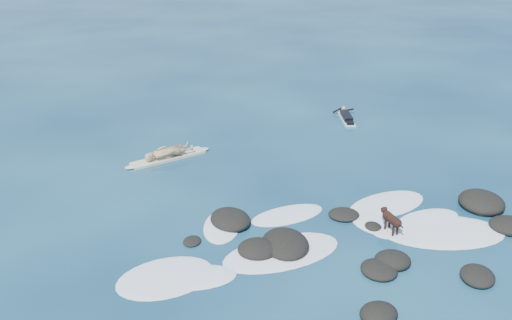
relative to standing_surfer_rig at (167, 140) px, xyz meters
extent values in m
plane|color=#0A2642|center=(4.79, -6.68, -0.81)|extent=(160.00, 160.00, 0.00)
ellipsoid|color=black|center=(5.37, -5.56, -0.74)|extent=(1.14, 1.06, 0.27)
ellipsoid|color=black|center=(10.04, -5.70, -0.66)|extent=(1.71, 1.85, 0.61)
ellipsoid|color=black|center=(2.28, -7.14, -0.69)|extent=(1.33, 1.25, 0.48)
ellipsoid|color=black|center=(7.81, -9.39, -0.72)|extent=(1.29, 1.37, 0.35)
ellipsoid|color=black|center=(9.82, -6.13, -0.77)|extent=(0.83, 0.77, 0.18)
ellipsoid|color=black|center=(6.03, -6.40, -0.77)|extent=(0.52, 0.61, 0.17)
ellipsoid|color=black|center=(0.47, -6.25, -0.77)|extent=(0.72, 0.78, 0.14)
ellipsoid|color=black|center=(4.65, -10.41, -0.70)|extent=(1.18, 1.10, 0.43)
ellipsoid|color=black|center=(5.87, -8.32, -0.71)|extent=(1.21, 1.17, 0.40)
ellipsoid|color=black|center=(2.99, -6.56, -0.75)|extent=(1.04, 0.97, 0.25)
ellipsoid|color=black|center=(1.74, -5.32, -0.70)|extent=(1.60, 1.78, 0.46)
ellipsoid|color=black|center=(10.18, -7.20, -0.71)|extent=(1.64, 1.53, 0.42)
ellipsoid|color=black|center=(5.34, -8.64, -0.73)|extent=(1.12, 1.18, 0.30)
ellipsoid|color=black|center=(3.12, -7.00, -0.69)|extent=(1.36, 1.72, 0.48)
ellipsoid|color=white|center=(-0.35, -7.90, -0.80)|extent=(3.07, 2.50, 0.12)
ellipsoid|color=white|center=(0.47, -8.04, -0.80)|extent=(2.15, 1.16, 0.12)
ellipsoid|color=white|center=(3.60, -5.18, -0.80)|extent=(2.76, 1.79, 0.12)
ellipsoid|color=white|center=(8.04, -7.02, -0.80)|extent=(4.03, 2.55, 0.12)
ellipsoid|color=white|center=(7.02, -5.05, -0.80)|extent=(3.35, 2.48, 0.12)
ellipsoid|color=white|center=(7.93, -6.23, -0.80)|extent=(2.50, 1.73, 0.12)
ellipsoid|color=white|center=(6.08, -5.99, -0.80)|extent=(1.38, 1.91, 0.12)
ellipsoid|color=white|center=(2.96, -7.25, -0.80)|extent=(3.92, 2.59, 0.12)
ellipsoid|color=white|center=(1.45, -5.50, -0.80)|extent=(1.56, 2.32, 0.12)
ellipsoid|color=white|center=(6.44, -6.71, -0.80)|extent=(1.10, 0.90, 0.12)
cube|color=beige|center=(0.00, 0.00, -0.75)|extent=(3.00, 1.77, 0.10)
ellipsoid|color=beige|center=(1.37, 0.60, -0.75)|extent=(0.69, 0.55, 0.11)
ellipsoid|color=beige|center=(-1.37, -0.60, -0.75)|extent=(0.69, 0.55, 0.11)
imported|color=tan|center=(0.00, 0.00, 0.27)|extent=(0.71, 0.84, 1.95)
cube|color=silver|center=(8.32, 3.13, -0.76)|extent=(0.72, 2.11, 0.08)
ellipsoid|color=silver|center=(8.45, 4.15, -0.76)|extent=(0.30, 0.48, 0.08)
cube|color=black|center=(8.32, 3.13, -0.62)|extent=(0.53, 1.30, 0.21)
sphere|color=tan|center=(8.41, 3.85, -0.51)|extent=(0.24, 0.24, 0.22)
cylinder|color=black|center=(8.17, 4.03, -0.63)|extent=(0.52, 0.22, 0.23)
cylinder|color=black|center=(8.69, 3.96, -0.63)|extent=(0.49, 0.33, 0.23)
cube|color=black|center=(8.24, 2.43, -0.66)|extent=(0.38, 0.55, 0.13)
cylinder|color=black|center=(6.44, -6.81, -0.32)|extent=(0.40, 0.63, 0.28)
sphere|color=black|center=(6.38, -6.55, -0.32)|extent=(0.35, 0.35, 0.29)
sphere|color=black|center=(6.50, -7.06, -0.32)|extent=(0.32, 0.32, 0.27)
sphere|color=black|center=(6.34, -6.39, -0.22)|extent=(0.25, 0.25, 0.21)
cone|color=black|center=(6.31, -6.27, -0.23)|extent=(0.14, 0.15, 0.11)
cone|color=black|center=(6.29, -6.41, -0.13)|extent=(0.11, 0.09, 0.10)
cone|color=black|center=(6.40, -6.38, -0.13)|extent=(0.11, 0.09, 0.10)
cylinder|color=black|center=(6.32, -6.63, -0.62)|extent=(0.08, 0.08, 0.38)
cylinder|color=black|center=(6.47, -6.59, -0.62)|extent=(0.08, 0.08, 0.38)
cylinder|color=black|center=(6.41, -7.02, -0.62)|extent=(0.08, 0.08, 0.38)
cylinder|color=black|center=(6.56, -6.98, -0.62)|extent=(0.08, 0.08, 0.38)
cylinder|color=black|center=(6.53, -7.18, -0.27)|extent=(0.11, 0.28, 0.16)
camera|label=1|loc=(-0.18, -20.74, 8.24)|focal=40.00mm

